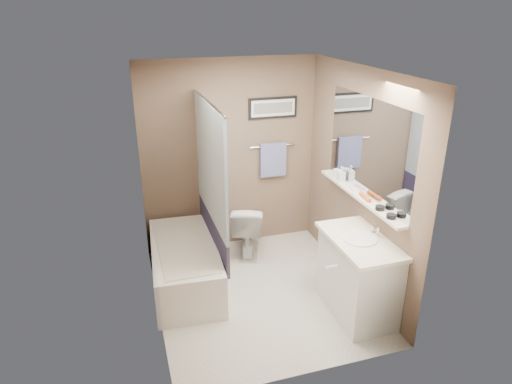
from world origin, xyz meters
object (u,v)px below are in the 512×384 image
object	(u,v)px
toilet	(248,228)
soap_bottle	(341,174)
glass_jar	(337,174)
candle_bowl_near	(391,216)
bathtub	(185,265)
candle_bowl_far	(380,208)
hair_brush_front	(365,197)
vanity	(358,277)

from	to	relation	value
toilet	soap_bottle	xyz separation A→B (m)	(0.90, -0.65, 0.86)
glass_jar	candle_bowl_near	bearing A→B (deg)	-90.00
bathtub	soap_bottle	xyz separation A→B (m)	(1.79, -0.15, 0.95)
bathtub	candle_bowl_far	world-z (taller)	candle_bowl_far
hair_brush_front	soap_bottle	xyz separation A→B (m)	(0.00, 0.53, 0.06)
vanity	glass_jar	world-z (taller)	glass_jar
bathtub	glass_jar	distance (m)	2.01
toilet	hair_brush_front	distance (m)	1.68
toilet	hair_brush_front	size ratio (longest dim) A/B	3.11
toilet	glass_jar	xyz separation A→B (m)	(0.90, -0.53, 0.82)
candle_bowl_near	bathtub	bearing A→B (deg)	146.84
toilet	vanity	distance (m)	1.65
glass_jar	vanity	bearing A→B (deg)	-100.95
vanity	glass_jar	xyz separation A→B (m)	(0.19, 0.96, 0.77)
candle_bowl_near	hair_brush_front	world-z (taller)	hair_brush_front
bathtub	candle_bowl_near	distance (m)	2.31
toilet	vanity	size ratio (longest dim) A/B	0.76
candle_bowl_far	hair_brush_front	distance (m)	0.29
hair_brush_front	vanity	bearing A→B (deg)	-120.76
bathtub	candle_bowl_near	size ratio (longest dim) A/B	16.67
candle_bowl_near	glass_jar	bearing A→B (deg)	90.00
toilet	bathtub	bearing A→B (deg)	49.65
candle_bowl_far	vanity	bearing A→B (deg)	-172.33
candle_bowl_far	hair_brush_front	bearing A→B (deg)	90.00
candle_bowl_far	glass_jar	world-z (taller)	glass_jar
hair_brush_front	bathtub	bearing A→B (deg)	158.97
hair_brush_front	toilet	bearing A→B (deg)	127.44
bathtub	vanity	distance (m)	1.89
vanity	soap_bottle	world-z (taller)	soap_bottle
candle_bowl_near	soap_bottle	world-z (taller)	soap_bottle
bathtub	hair_brush_front	world-z (taller)	hair_brush_front
bathtub	toilet	world-z (taller)	toilet
vanity	hair_brush_front	bearing A→B (deg)	60.26
vanity	hair_brush_front	distance (m)	0.82
candle_bowl_near	glass_jar	world-z (taller)	glass_jar
toilet	candle_bowl_far	bearing A→B (deg)	142.09
toilet	candle_bowl_near	distance (m)	2.05
vanity	candle_bowl_far	xyz separation A→B (m)	(0.19, 0.02, 0.73)
candle_bowl_near	soap_bottle	bearing A→B (deg)	90.00
vanity	soap_bottle	xyz separation A→B (m)	(0.19, 0.84, 0.80)
hair_brush_front	glass_jar	distance (m)	0.65
glass_jar	soap_bottle	world-z (taller)	soap_bottle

